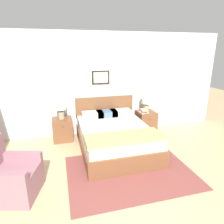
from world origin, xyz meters
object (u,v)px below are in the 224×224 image
Objects in this scene: table_lamp_near_window at (61,108)px; table_lamp_by_door at (147,102)px; armchair at (10,178)px; nightstand_near_window at (63,129)px; nightstand_by_door at (146,121)px; bed at (115,136)px.

table_lamp_near_window is 2.24m from table_lamp_by_door.
table_lamp_near_window reaches higher than armchair.
nightstand_by_door is at bearing 0.00° from nightstand_near_window.
bed reaches higher than table_lamp_near_window.
nightstand_by_door is 1.29× the size of table_lamp_near_window.
nightstand_by_door is at bearing -80.73° from table_lamp_by_door.
bed is 1.48m from table_lamp_near_window.
bed is 4.87× the size of table_lamp_by_door.
nightstand_near_window is 2.30m from table_lamp_by_door.
table_lamp_near_window is (-1.12, 0.80, 0.53)m from bed.
bed reaches higher than armchair.
table_lamp_near_window is (-2.24, 0.02, 0.55)m from nightstand_by_door.
table_lamp_near_window is at bearing 171.42° from armchair.
nightstand_near_window is 1.00× the size of nightstand_by_door.
armchair is 3.58m from nightstand_by_door.
nightstand_near_window is at bearing -70.61° from table_lamp_near_window.
nightstand_near_window is at bearing -179.43° from table_lamp_by_door.
bed is 2.22m from armchair.
bed reaches higher than nightstand_by_door.
bed is 1.36m from nightstand_near_window.
armchair is at bearing -148.86° from table_lamp_by_door.
armchair is 2.11× the size of table_lamp_near_window.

